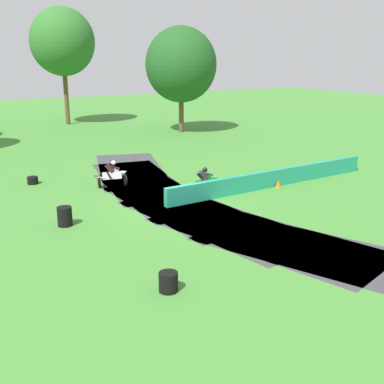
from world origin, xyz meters
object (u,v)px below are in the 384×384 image
(tire_stack_mid_a, at_px, (65,216))
(tire_stack_mid_b, at_px, (168,282))
(motorcycle_lead_white, at_px, (113,174))
(tire_stack_near, at_px, (33,180))
(traffic_cone, at_px, (278,184))
(motorcycle_chase_green, at_px, (206,182))

(tire_stack_mid_a, relative_size, tire_stack_mid_b, 1.33)
(motorcycle_lead_white, height_order, tire_stack_near, motorcycle_lead_white)
(motorcycle_lead_white, bearing_deg, tire_stack_near, 144.85)
(tire_stack_mid_b, bearing_deg, tire_stack_near, 92.94)
(tire_stack_near, height_order, traffic_cone, traffic_cone)
(tire_stack_mid_a, relative_size, traffic_cone, 1.82)
(tire_stack_mid_a, xyz_separation_m, tire_stack_mid_b, (1.07, -7.20, -0.10))
(motorcycle_chase_green, height_order, traffic_cone, motorcycle_chase_green)
(motorcycle_lead_white, distance_m, tire_stack_near, 4.51)
(motorcycle_chase_green, relative_size, tire_stack_mid_a, 2.09)
(tire_stack_mid_a, distance_m, tire_stack_mid_b, 7.27)
(tire_stack_near, height_order, tire_stack_mid_b, tire_stack_mid_b)
(traffic_cone, bearing_deg, tire_stack_mid_b, -144.43)
(motorcycle_lead_white, xyz_separation_m, tire_stack_mid_b, (-2.91, -12.06, -0.35))
(tire_stack_mid_b, bearing_deg, traffic_cone, 35.57)
(tire_stack_near, bearing_deg, motorcycle_lead_white, -35.15)
(motorcycle_chase_green, bearing_deg, tire_stack_mid_b, -127.72)
(motorcycle_chase_green, distance_m, tire_stack_near, 9.58)
(motorcycle_chase_green, distance_m, tire_stack_mid_a, 7.58)
(tire_stack_mid_b, xyz_separation_m, traffic_cone, (10.30, 7.37, -0.08))
(tire_stack_near, bearing_deg, tire_stack_mid_b, -87.06)
(motorcycle_chase_green, distance_m, traffic_cone, 4.01)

